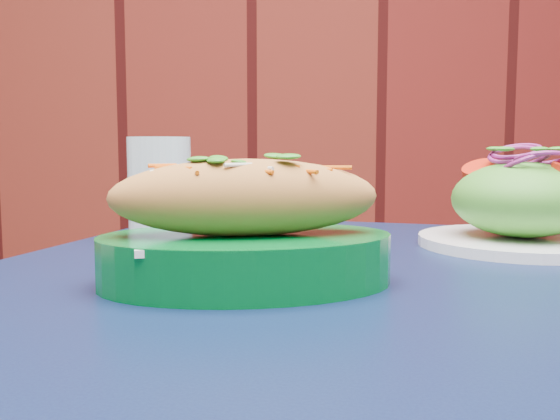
{
  "coord_description": "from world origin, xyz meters",
  "views": [
    {
      "loc": [
        -0.33,
        1.05,
        0.87
      ],
      "look_at": [
        -0.32,
        1.63,
        0.81
      ],
      "focal_mm": 40.0,
      "sensor_mm": 36.0,
      "label": 1
    }
  ],
  "objects": [
    {
      "name": "cafe_table",
      "position": [
        -0.23,
        1.61,
        0.66
      ],
      "size": [
        1.0,
        1.0,
        0.75
      ],
      "rotation": [
        0.0,
        0.0,
        -0.3
      ],
      "color": "black",
      "rests_on": "ground"
    },
    {
      "name": "banh_mi_basket",
      "position": [
        -0.35,
        1.58,
        0.8
      ],
      "size": [
        0.27,
        0.2,
        0.12
      ],
      "rotation": [
        0.0,
        0.0,
        0.14
      ],
      "color": "#00591E",
      "rests_on": "cafe_table"
    },
    {
      "name": "salad_plate",
      "position": [
        -0.04,
        1.78,
        0.8
      ],
      "size": [
        0.24,
        0.24,
        0.12
      ],
      "rotation": [
        0.0,
        0.0,
        -0.04
      ],
      "color": "white",
      "rests_on": "cafe_table"
    },
    {
      "name": "water_glass",
      "position": [
        -0.48,
        1.85,
        0.82
      ],
      "size": [
        0.08,
        0.08,
        0.13
      ],
      "primitive_type": "cylinder",
      "color": "silver",
      "rests_on": "cafe_table"
    }
  ]
}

